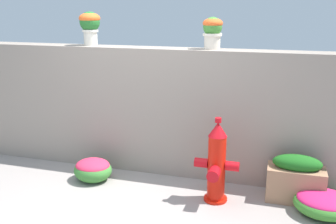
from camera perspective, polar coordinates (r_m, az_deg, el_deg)
name	(u,v)px	position (r m, az deg, el deg)	size (l,w,h in m)	color
ground_plane	(112,216)	(4.09, -8.36, -15.07)	(24.00, 24.00, 0.00)	gray
stone_wall	(151,110)	(4.86, -2.60, 0.27)	(5.52, 0.33, 1.58)	gray
potted_plant_1	(90,24)	(5.06, -11.58, 12.77)	(0.27, 0.27, 0.42)	beige
potted_plant_2	(213,30)	(4.55, 6.67, 12.07)	(0.23, 0.23, 0.37)	beige
fire_hydrant	(216,164)	(4.17, 7.25, -7.74)	(0.48, 0.38, 0.95)	red
flower_bush_left	(324,203)	(4.32, 22.28, -12.44)	(0.61, 0.55, 0.24)	#3C802C
flower_bush_right	(93,169)	(4.82, -11.15, -8.33)	(0.47, 0.42, 0.28)	#3D8034
planter_box	(296,179)	(4.44, 18.52, -9.46)	(0.61, 0.30, 0.53)	#9E7153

